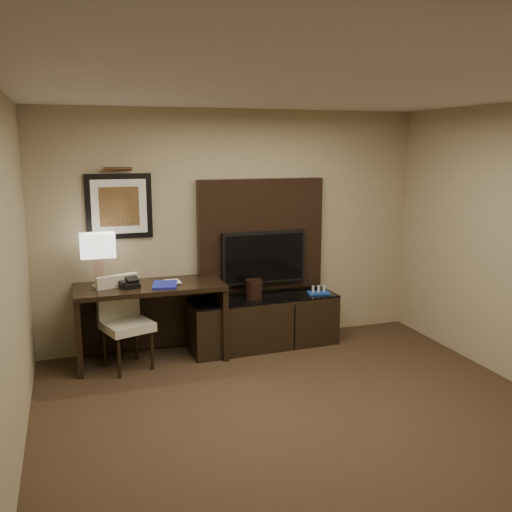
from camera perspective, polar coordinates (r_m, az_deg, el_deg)
name	(u,v)px	position (r m, az deg, el deg)	size (l,w,h in m)	color
floor	(323,440)	(4.79, 6.76, -17.77)	(4.50, 5.00, 0.01)	#332317
ceiling	(332,87)	(4.22, 7.62, 16.41)	(4.50, 5.00, 0.01)	silver
wall_back	(235,228)	(6.61, -2.14, 2.79)	(4.50, 0.01, 2.70)	tan
wall_left	(2,299)	(3.93, -24.08, -3.91)	(0.01, 5.00, 2.70)	tan
desk	(151,323)	(6.28, -10.46, -6.57)	(1.57, 0.67, 0.84)	black
credenza	(264,322)	(6.60, 0.82, -6.64)	(1.71, 0.48, 0.59)	black
tv_wall_panel	(261,235)	(6.66, 0.49, 2.16)	(1.50, 0.12, 1.30)	black
tv	(264,257)	(6.61, 0.76, -0.11)	(1.00, 0.08, 0.60)	black
artwork	(119,206)	(6.32, -13.54, 4.85)	(0.70, 0.04, 0.70)	black
picture_light	(118,169)	(6.25, -13.68, 8.46)	(0.04, 0.04, 0.30)	#432915
desk_chair	(127,325)	(6.07, -12.77, -6.73)	(0.45, 0.52, 0.95)	beige
table_lamp	(98,260)	(6.12, -15.49, -0.36)	(0.36, 0.21, 0.58)	#99765F
desk_phone	(130,283)	(6.07, -12.52, -2.69)	(0.18, 0.17, 0.09)	black
blue_folder	(165,285)	(6.10, -9.10, -2.85)	(0.25, 0.34, 0.02)	#171F97
book	(165,274)	(6.16, -9.12, -1.77)	(0.16, 0.02, 0.22)	beige
ice_bucket	(254,289)	(6.44, -0.21, -3.33)	(0.20, 0.20, 0.22)	black
minibar_tray	(319,290)	(6.70, 6.28, -3.39)	(0.26, 0.15, 0.09)	#183F9D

